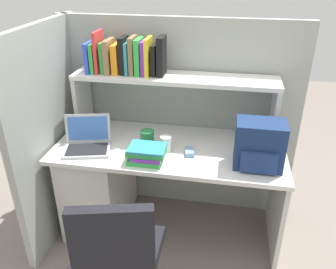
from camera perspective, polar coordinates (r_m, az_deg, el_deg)
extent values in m
plane|color=slate|center=(2.88, 0.19, -14.76)|extent=(8.00, 8.00, 0.00)
cube|color=silver|center=(2.46, 0.21, -2.27)|extent=(1.60, 0.70, 0.03)
cube|color=beige|center=(2.79, -11.10, -7.76)|extent=(0.40, 0.64, 0.70)
cube|color=beige|center=(2.66, 17.26, -10.54)|extent=(0.03, 0.64, 0.70)
cube|color=#939991|center=(2.76, 1.61, 2.63)|extent=(1.84, 0.05, 1.55)
cube|color=#939991|center=(2.66, -18.34, 0.08)|extent=(0.05, 1.06, 1.55)
cube|color=beige|center=(2.73, -13.69, 5.27)|extent=(0.03, 0.28, 0.42)
cube|color=beige|center=(2.53, 16.90, 3.05)|extent=(0.03, 0.28, 0.42)
cube|color=silver|center=(2.46, 1.07, 9.20)|extent=(1.44, 0.28, 0.03)
cube|color=blue|center=(2.59, -12.59, 12.26)|extent=(0.03, 0.18, 0.21)
cube|color=green|center=(2.58, -11.83, 12.22)|extent=(0.03, 0.17, 0.20)
cube|color=red|center=(2.55, -11.21, 13.09)|extent=(0.02, 0.17, 0.29)
cube|color=green|center=(2.56, -10.35, 12.35)|extent=(0.02, 0.15, 0.21)
cube|color=olive|center=(2.53, -9.51, 12.47)|extent=(0.04, 0.18, 0.23)
cube|color=orange|center=(2.53, -8.30, 12.20)|extent=(0.04, 0.16, 0.20)
cube|color=black|center=(2.51, -7.23, 12.72)|extent=(0.04, 0.15, 0.25)
cube|color=teal|center=(2.50, -6.42, 12.35)|extent=(0.02, 0.17, 0.22)
cube|color=olive|center=(2.48, -5.72, 12.70)|extent=(0.03, 0.15, 0.26)
cube|color=green|center=(2.46, -4.75, 12.51)|extent=(0.04, 0.16, 0.25)
cube|color=purple|center=(2.46, -3.85, 12.38)|extent=(0.03, 0.15, 0.23)
cube|color=yellow|center=(2.44, -3.20, 12.55)|extent=(0.03, 0.17, 0.26)
cube|color=black|center=(2.45, -2.24, 12.06)|extent=(0.03, 0.13, 0.21)
cube|color=black|center=(2.44, -1.07, 12.67)|extent=(0.04, 0.15, 0.26)
cube|color=#B7BABF|center=(2.45, -13.02, -2.45)|extent=(0.35, 0.29, 0.02)
cube|color=black|center=(2.44, -13.08, -2.34)|extent=(0.31, 0.23, 0.00)
cube|color=#B7BABF|center=(2.50, -12.93, 1.05)|extent=(0.31, 0.13, 0.20)
cube|color=#3F72CC|center=(2.50, -12.95, 0.98)|extent=(0.27, 0.10, 0.16)
cube|color=navy|center=(2.24, 14.66, -1.54)|extent=(0.30, 0.20, 0.30)
cube|color=navy|center=(2.18, 14.58, -4.42)|extent=(0.22, 0.04, 0.14)
cube|color=#7299C6|center=(2.36, 3.53, -2.83)|extent=(0.08, 0.11, 0.03)
cylinder|color=white|center=(2.38, -0.37, -1.47)|extent=(0.08, 0.08, 0.11)
cylinder|color=#26723F|center=(2.43, -3.40, -0.66)|extent=(0.10, 0.10, 0.12)
cube|color=green|center=(2.29, -3.60, -3.83)|extent=(0.22, 0.19, 0.03)
cube|color=purple|center=(2.26, -3.34, -3.48)|extent=(0.19, 0.15, 0.02)
cube|color=green|center=(2.25, -3.56, -2.82)|extent=(0.25, 0.14, 0.03)
cube|color=teal|center=(2.24, -3.39, -2.22)|extent=(0.24, 0.17, 0.02)
cube|color=black|center=(2.07, -8.00, -18.73)|extent=(0.44, 0.44, 0.08)
cube|color=black|center=(1.74, -9.03, -17.49)|extent=(0.40, 0.15, 0.44)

